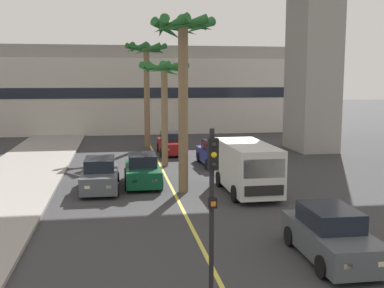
{
  "coord_description": "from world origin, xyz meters",
  "views": [
    {
      "loc": [
        -2.62,
        -2.44,
        5.39
      ],
      "look_at": [
        0.0,
        14.0,
        3.08
      ],
      "focal_mm": 44.39,
      "sensor_mm": 36.0,
      "label": 1
    }
  ],
  "objects_px": {
    "car_queue_second": "(331,236)",
    "traffic_light_median_near": "(212,190)",
    "car_queue_fourth": "(171,144)",
    "palm_tree_near_median": "(164,80)",
    "palm_tree_far_median": "(146,64)",
    "delivery_van": "(247,166)",
    "car_queue_front": "(100,176)",
    "car_queue_third": "(143,171)",
    "palm_tree_mid_median": "(183,56)",
    "car_queue_fifth": "(216,154)"
  },
  "relations": [
    {
      "from": "car_queue_second",
      "to": "traffic_light_median_near",
      "type": "bearing_deg",
      "value": -155.09
    },
    {
      "from": "car_queue_fourth",
      "to": "palm_tree_near_median",
      "type": "xyz_separation_m",
      "value": [
        -0.93,
        -4.66,
        4.58
      ]
    },
    {
      "from": "traffic_light_median_near",
      "to": "palm_tree_far_median",
      "type": "xyz_separation_m",
      "value": [
        0.12,
        26.5,
        3.74
      ]
    },
    {
      "from": "car_queue_second",
      "to": "delivery_van",
      "type": "xyz_separation_m",
      "value": [
        -0.26,
        8.37,
        0.57
      ]
    },
    {
      "from": "car_queue_front",
      "to": "palm_tree_far_median",
      "type": "relative_size",
      "value": 0.5
    },
    {
      "from": "car_queue_second",
      "to": "palm_tree_far_median",
      "type": "relative_size",
      "value": 0.5
    },
    {
      "from": "car_queue_third",
      "to": "car_queue_fourth",
      "type": "relative_size",
      "value": 1.0
    },
    {
      "from": "delivery_van",
      "to": "traffic_light_median_near",
      "type": "distance_m",
      "value": 10.99
    },
    {
      "from": "palm_tree_far_median",
      "to": "palm_tree_near_median",
      "type": "bearing_deg",
      "value": -86.56
    },
    {
      "from": "car_queue_fourth",
      "to": "palm_tree_far_median",
      "type": "bearing_deg",
      "value": 109.71
    },
    {
      "from": "palm_tree_near_median",
      "to": "palm_tree_far_median",
      "type": "distance_m",
      "value": 8.81
    },
    {
      "from": "traffic_light_median_near",
      "to": "palm_tree_near_median",
      "type": "distance_m",
      "value": 17.98
    },
    {
      "from": "car_queue_front",
      "to": "palm_tree_near_median",
      "type": "xyz_separation_m",
      "value": [
        3.76,
        5.85,
        4.58
      ]
    },
    {
      "from": "car_queue_second",
      "to": "car_queue_fourth",
      "type": "relative_size",
      "value": 1.0
    },
    {
      "from": "palm_tree_mid_median",
      "to": "palm_tree_far_median",
      "type": "distance_m",
      "value": 15.57
    },
    {
      "from": "traffic_light_median_near",
      "to": "palm_tree_far_median",
      "type": "relative_size",
      "value": 0.51
    },
    {
      "from": "palm_tree_near_median",
      "to": "palm_tree_mid_median",
      "type": "distance_m",
      "value": 6.93
    },
    {
      "from": "palm_tree_near_median",
      "to": "car_queue_second",
      "type": "bearing_deg",
      "value": -78.06
    },
    {
      "from": "palm_tree_near_median",
      "to": "palm_tree_mid_median",
      "type": "relative_size",
      "value": 0.78
    },
    {
      "from": "car_queue_second",
      "to": "traffic_light_median_near",
      "type": "relative_size",
      "value": 0.98
    },
    {
      "from": "car_queue_front",
      "to": "delivery_van",
      "type": "xyz_separation_m",
      "value": [
        6.87,
        -1.7,
        0.57
      ]
    },
    {
      "from": "car_queue_second",
      "to": "delivery_van",
      "type": "bearing_deg",
      "value": 91.79
    },
    {
      "from": "car_queue_fifth",
      "to": "traffic_light_median_near",
      "type": "xyz_separation_m",
      "value": [
        -3.81,
        -17.58,
        1.99
      ]
    },
    {
      "from": "car_queue_front",
      "to": "delivery_van",
      "type": "relative_size",
      "value": 0.78
    },
    {
      "from": "car_queue_second",
      "to": "traffic_light_median_near",
      "type": "distance_m",
      "value": 4.85
    },
    {
      "from": "car_queue_fifth",
      "to": "palm_tree_near_median",
      "type": "bearing_deg",
      "value": 176.33
    },
    {
      "from": "car_queue_fifth",
      "to": "delivery_van",
      "type": "distance_m",
      "value": 7.37
    },
    {
      "from": "traffic_light_median_near",
      "to": "palm_tree_mid_median",
      "type": "xyz_separation_m",
      "value": [
        0.83,
        10.95,
        3.71
      ]
    },
    {
      "from": "car_queue_second",
      "to": "palm_tree_far_median",
      "type": "bearing_deg",
      "value": 98.98
    },
    {
      "from": "delivery_van",
      "to": "car_queue_fourth",
      "type": "bearing_deg",
      "value": 100.11
    },
    {
      "from": "palm_tree_mid_median",
      "to": "car_queue_fifth",
      "type": "bearing_deg",
      "value": 65.81
    },
    {
      "from": "car_queue_front",
      "to": "car_queue_third",
      "type": "relative_size",
      "value": 1.0
    },
    {
      "from": "traffic_light_median_near",
      "to": "delivery_van",
      "type": "bearing_deg",
      "value": 69.88
    },
    {
      "from": "delivery_van",
      "to": "palm_tree_mid_median",
      "type": "distance_m",
      "value": 5.96
    },
    {
      "from": "car_queue_second",
      "to": "car_queue_third",
      "type": "distance_m",
      "value": 12.09
    },
    {
      "from": "palm_tree_near_median",
      "to": "palm_tree_far_median",
      "type": "bearing_deg",
      "value": 93.44
    },
    {
      "from": "car_queue_front",
      "to": "traffic_light_median_near",
      "type": "xyz_separation_m",
      "value": [
        3.12,
        -11.93,
        1.99
      ]
    },
    {
      "from": "car_queue_front",
      "to": "car_queue_second",
      "type": "xyz_separation_m",
      "value": [
        7.13,
        -10.07,
        0.0
      ]
    },
    {
      "from": "car_queue_fourth",
      "to": "palm_tree_near_median",
      "type": "relative_size",
      "value": 0.63
    },
    {
      "from": "car_queue_second",
      "to": "palm_tree_far_median",
      "type": "xyz_separation_m",
      "value": [
        -3.89,
        24.64,
        5.74
      ]
    },
    {
      "from": "delivery_van",
      "to": "palm_tree_mid_median",
      "type": "bearing_deg",
      "value": 166.25
    },
    {
      "from": "car_queue_front",
      "to": "palm_tree_mid_median",
      "type": "xyz_separation_m",
      "value": [
        3.95,
        -0.98,
        5.71
      ]
    },
    {
      "from": "traffic_light_median_near",
      "to": "car_queue_second",
      "type": "bearing_deg",
      "value": 24.91
    },
    {
      "from": "car_queue_fourth",
      "to": "palm_tree_near_median",
      "type": "distance_m",
      "value": 6.6
    },
    {
      "from": "car_queue_fourth",
      "to": "palm_tree_mid_median",
      "type": "distance_m",
      "value": 12.85
    },
    {
      "from": "car_queue_third",
      "to": "car_queue_fifth",
      "type": "relative_size",
      "value": 0.99
    },
    {
      "from": "car_queue_second",
      "to": "car_queue_third",
      "type": "relative_size",
      "value": 1.0
    },
    {
      "from": "palm_tree_mid_median",
      "to": "palm_tree_far_median",
      "type": "relative_size",
      "value": 1.01
    },
    {
      "from": "car_queue_second",
      "to": "palm_tree_near_median",
      "type": "relative_size",
      "value": 0.64
    },
    {
      "from": "palm_tree_near_median",
      "to": "car_queue_third",
      "type": "bearing_deg",
      "value": -108.51
    }
  ]
}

